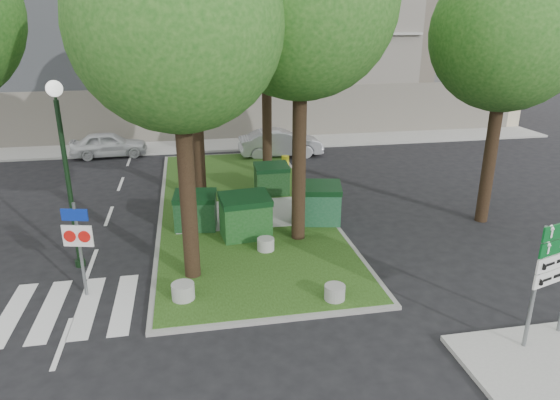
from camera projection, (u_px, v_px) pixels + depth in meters
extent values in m
plane|color=black|center=(258.00, 322.00, 12.12)|extent=(120.00, 120.00, 0.00)
cube|color=#224012|center=(241.00, 206.00, 19.59)|extent=(6.00, 16.00, 0.12)
cube|color=gray|center=(241.00, 206.00, 19.59)|extent=(6.30, 16.30, 0.10)
cube|color=#999993|center=(212.00, 145.00, 29.22)|extent=(42.00, 3.00, 0.12)
cube|color=silver|center=(106.00, 305.00, 12.85)|extent=(5.00, 3.00, 0.01)
cube|color=#BAAC8C|center=(200.00, 4.00, 33.48)|extent=(41.00, 12.00, 16.00)
cylinder|color=black|center=(186.00, 175.00, 13.14)|extent=(0.44, 0.44, 6.16)
sphere|color=#1B5215|center=(177.00, 25.00, 11.87)|extent=(5.20, 5.20, 5.20)
cylinder|color=black|center=(299.00, 142.00, 15.50)|extent=(0.44, 0.44, 6.72)
sphere|color=#1B5215|center=(301.00, 1.00, 14.13)|extent=(5.60, 5.60, 5.60)
cylinder|color=black|center=(198.00, 130.00, 19.28)|extent=(0.44, 0.44, 5.88)
sphere|color=#1B5215|center=(192.00, 33.00, 18.08)|extent=(4.80, 4.80, 4.80)
cylinder|color=black|center=(267.00, 102.00, 22.43)|extent=(0.44, 0.44, 7.00)
sphere|color=#1B5215|center=(266.00, 0.00, 21.00)|extent=(5.80, 5.80, 5.80)
cylinder|color=black|center=(492.00, 142.00, 17.33)|extent=(0.44, 0.44, 5.88)
sphere|color=#1B5215|center=(508.00, 34.00, 16.13)|extent=(5.00, 5.00, 5.00)
cube|color=#0E3515|center=(196.00, 213.00, 17.16)|extent=(1.49, 1.12, 1.08)
cube|color=black|center=(195.00, 196.00, 16.95)|extent=(1.55, 1.19, 0.31)
cube|color=#134114|center=(246.00, 219.00, 16.45)|extent=(1.68, 1.24, 1.23)
cube|color=black|center=(245.00, 199.00, 16.21)|extent=(1.74, 1.31, 0.35)
cube|color=#0F3410|center=(272.00, 181.00, 20.66)|extent=(1.35, 0.93, 1.05)
cube|color=black|center=(272.00, 167.00, 20.45)|extent=(1.40, 0.99, 0.30)
cube|color=#16492A|center=(318.00, 206.00, 17.68)|extent=(1.69, 1.30, 1.19)
cube|color=black|center=(319.00, 188.00, 17.45)|extent=(1.75, 1.38, 0.34)
cylinder|color=#999A95|center=(183.00, 291.00, 12.85)|extent=(0.59, 0.59, 0.42)
cylinder|color=gray|center=(335.00, 292.00, 12.84)|extent=(0.54, 0.54, 0.38)
cylinder|color=#9C9C97|center=(266.00, 244.00, 15.62)|extent=(0.54, 0.54, 0.38)
cylinder|color=yellow|center=(285.00, 162.00, 24.27)|extent=(0.36, 0.36, 0.63)
cylinder|color=black|center=(69.00, 188.00, 14.08)|extent=(0.14, 0.14, 4.93)
cylinder|color=black|center=(80.00, 263.00, 14.88)|extent=(0.30, 0.30, 0.20)
sphere|color=white|center=(54.00, 89.00, 13.15)|extent=(0.43, 0.43, 0.43)
cylinder|color=slate|center=(80.00, 250.00, 12.88)|extent=(0.10, 0.10, 2.63)
cube|color=navy|center=(75.00, 214.00, 12.54)|extent=(0.67, 0.21, 0.32)
cube|color=white|center=(78.00, 235.00, 12.73)|extent=(0.78, 0.23, 0.58)
cylinder|color=red|center=(70.00, 236.00, 12.70)|extent=(0.31, 0.11, 0.32)
cylinder|color=red|center=(86.00, 235.00, 12.77)|extent=(0.31, 0.11, 0.32)
cylinder|color=slate|center=(535.00, 289.00, 10.57)|extent=(0.11, 0.11, 2.86)
cube|color=white|center=(558.00, 260.00, 10.65)|extent=(1.38, 0.47, 0.33)
cube|color=white|center=(554.00, 275.00, 10.77)|extent=(1.38, 0.47, 0.33)
imported|color=white|center=(109.00, 144.00, 26.79)|extent=(4.06, 1.87, 1.35)
imported|color=#B0B1B9|center=(281.00, 143.00, 26.83)|extent=(4.47, 1.61, 1.47)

